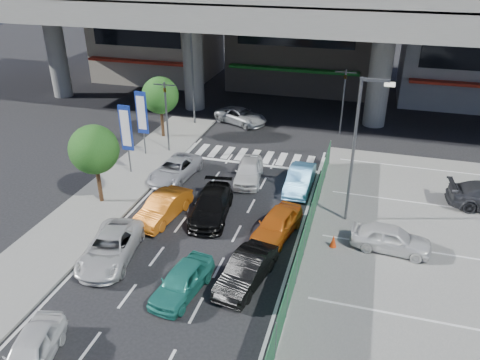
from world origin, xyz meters
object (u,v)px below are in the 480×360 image
(traffic_light_right, at_px, (345,86))
(sedan_black_mid, at_px, (212,206))
(sedan_white_mid_left, at_px, (110,248))
(taxi_orange_right, at_px, (277,224))
(sedan_white_front_mid, at_px, (249,171))
(tree_far, at_px, (160,96))
(taxi_teal_mid, at_px, (182,281))
(signboard_far, at_px, (142,115))
(traffic_cone, at_px, (333,241))
(signboard_near, at_px, (126,130))
(street_lamp_left, at_px, (194,68))
(taxi_orange_left, at_px, (163,208))
(street_lamp_right, at_px, (358,140))
(kei_truck_front_right, at_px, (300,179))
(van_white_back_left, at_px, (30,352))
(hatch_black_mid_right, at_px, (246,271))
(wagon_silver_front_left, at_px, (175,169))
(tree_near, at_px, (94,150))
(traffic_light_left, at_px, (166,100))
(parked_sedan_white, at_px, (391,238))
(crossing_wagon_silver, at_px, (241,116))

(traffic_light_right, bearing_deg, sedan_black_mid, -111.34)
(sedan_white_mid_left, xyz_separation_m, taxi_orange_right, (7.27, 4.24, 0.03))
(sedan_white_front_mid, bearing_deg, tree_far, 139.46)
(sedan_white_mid_left, height_order, taxi_teal_mid, sedan_white_mid_left)
(signboard_far, xyz_separation_m, traffic_cone, (14.22, -7.85, -2.67))
(signboard_near, height_order, taxi_teal_mid, signboard_near)
(tree_far, bearing_deg, taxi_teal_mid, -63.05)
(sedan_white_mid_left, relative_size, sedan_white_front_mid, 1.17)
(street_lamp_left, height_order, taxi_orange_left, street_lamp_left)
(street_lamp_right, distance_m, kei_truck_front_right, 5.95)
(traffic_light_right, distance_m, signboard_near, 16.83)
(taxi_orange_right, bearing_deg, tree_far, 147.90)
(van_white_back_left, distance_m, sedan_black_mid, 11.94)
(sedan_white_mid_left, distance_m, taxi_orange_right, 8.41)
(hatch_black_mid_right, height_order, kei_truck_front_right, hatch_black_mid_right)
(wagon_silver_front_left, relative_size, kei_truck_front_right, 1.11)
(kei_truck_front_right, bearing_deg, wagon_silver_front_left, -174.05)
(tree_near, bearing_deg, traffic_light_left, 84.29)
(van_white_back_left, distance_m, sedan_white_front_mid, 16.80)
(taxi_teal_mid, relative_size, wagon_silver_front_left, 0.83)
(sedan_white_front_mid, distance_m, parked_sedan_white, 10.29)
(street_lamp_right, bearing_deg, traffic_light_left, 155.84)
(sedan_white_front_mid, xyz_separation_m, traffic_cone, (6.00, -5.96, -0.29))
(traffic_light_right, height_order, van_white_back_left, traffic_light_right)
(signboard_near, height_order, wagon_silver_front_left, signboard_near)
(traffic_light_right, relative_size, street_lamp_left, 0.65)
(tree_near, height_order, van_white_back_left, tree_near)
(street_lamp_left, bearing_deg, taxi_orange_right, -55.54)
(sedan_white_mid_left, bearing_deg, parked_sedan_white, 9.18)
(van_white_back_left, height_order, kei_truck_front_right, kei_truck_front_right)
(van_white_back_left, relative_size, hatch_black_mid_right, 0.91)
(signboard_near, bearing_deg, traffic_cone, -19.32)
(traffic_light_left, relative_size, kei_truck_front_right, 1.26)
(street_lamp_right, relative_size, sedan_black_mid, 1.68)
(taxi_orange_left, xyz_separation_m, crossing_wagon_silver, (-0.06, 15.86, -0.05))
(wagon_silver_front_left, bearing_deg, parked_sedan_white, -12.80)
(kei_truck_front_right, bearing_deg, street_lamp_left, 138.97)
(street_lamp_right, xyz_separation_m, tree_far, (-14.97, 8.50, -1.38))
(street_lamp_left, relative_size, parked_sedan_white, 2.06)
(sedan_black_mid, distance_m, taxi_orange_right, 3.99)
(sedan_white_mid_left, relative_size, sedan_black_mid, 1.00)
(van_white_back_left, bearing_deg, kei_truck_front_right, 53.07)
(traffic_cone, bearing_deg, taxi_orange_left, 178.65)
(signboard_near, distance_m, signboard_far, 3.03)
(crossing_wagon_silver, bearing_deg, tree_far, 156.60)
(signboard_far, bearing_deg, street_lamp_right, -18.68)
(signboard_near, distance_m, van_white_back_left, 16.00)
(street_lamp_left, bearing_deg, street_lamp_right, -41.63)
(van_white_back_left, xyz_separation_m, sedan_black_mid, (2.85, 11.59, 0.05))
(signboard_far, bearing_deg, tree_far, 93.26)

